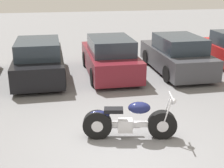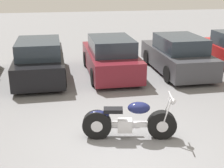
{
  "view_description": "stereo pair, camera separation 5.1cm",
  "coord_description": "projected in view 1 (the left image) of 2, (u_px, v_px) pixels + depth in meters",
  "views": [
    {
      "loc": [
        -1.48,
        -5.97,
        3.6
      ],
      "look_at": [
        0.06,
        1.97,
        0.85
      ],
      "focal_mm": 50.0,
      "sensor_mm": 36.0,
      "label": 1
    },
    {
      "loc": [
        -1.43,
        -5.98,
        3.6
      ],
      "look_at": [
        0.06,
        1.97,
        0.85
      ],
      "focal_mm": 50.0,
      "sensor_mm": 36.0,
      "label": 2
    }
  ],
  "objects": [
    {
      "name": "parked_car_maroon",
      "position": [
        110.0,
        57.0,
        12.13
      ],
      "size": [
        1.82,
        4.23,
        1.48
      ],
      "color": "maroon",
      "rests_on": "ground_plane"
    },
    {
      "name": "parked_car_black",
      "position": [
        39.0,
        61.0,
        11.65
      ],
      "size": [
        1.82,
        4.23,
        1.48
      ],
      "color": "black",
      "rests_on": "ground_plane"
    },
    {
      "name": "motorcycle",
      "position": [
        129.0,
        121.0,
        7.29
      ],
      "size": [
        2.2,
        0.83,
        1.07
      ],
      "color": "black",
      "rests_on": "ground_plane"
    },
    {
      "name": "ground_plane",
      "position": [
        126.0,
        148.0,
        6.98
      ],
      "size": [
        60.0,
        60.0,
        0.0
      ],
      "primitive_type": "plane",
      "color": "slate"
    },
    {
      "name": "parked_car_dark_grey",
      "position": [
        177.0,
        55.0,
        12.46
      ],
      "size": [
        1.82,
        4.23,
        1.48
      ],
      "color": "#3D3D42",
      "rests_on": "ground_plane"
    }
  ]
}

